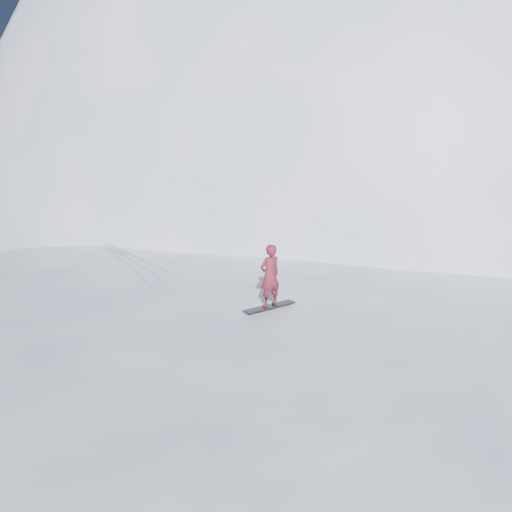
{
  "coord_description": "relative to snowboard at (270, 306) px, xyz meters",
  "views": [
    {
      "loc": [
        -3.51,
        -13.02,
        7.2
      ],
      "look_at": [
        1.57,
        0.72,
        3.5
      ],
      "focal_mm": 40.0,
      "sensor_mm": 36.0,
      "label": 1
    }
  ],
  "objects": [
    {
      "name": "summit_peak",
      "position": [
        20.43,
        26.28,
        -2.41
      ],
      "size": [
        60.0,
        56.0,
        56.0
      ],
      "primitive_type": "ellipsoid",
      "color": "white",
      "rests_on": "ground"
    },
    {
      "name": "ground",
      "position": [
        -1.57,
        0.28,
        -2.41
      ],
      "size": [
        400.0,
        400.0,
        0.0
      ],
      "primitive_type": "plane",
      "color": "white",
      "rests_on": "ground"
    },
    {
      "name": "snowboard",
      "position": [
        0.0,
        0.0,
        0.0
      ],
      "size": [
        1.51,
        0.67,
        0.02
      ],
      "primitive_type": "cube",
      "rotation": [
        0.0,
        0.0,
        0.27
      ],
      "color": "black",
      "rests_on": "near_ridge"
    },
    {
      "name": "near_ridge",
      "position": [
        -0.57,
        3.28,
        -2.41
      ],
      "size": [
        36.0,
        28.0,
        4.8
      ],
      "primitive_type": "ellipsoid",
      "color": "white",
      "rests_on": "ground"
    },
    {
      "name": "peak_shoulder",
      "position": [
        8.43,
        20.28,
        -2.41
      ],
      "size": [
        28.0,
        24.0,
        18.0
      ],
      "primitive_type": "ellipsoid",
      "color": "white",
      "rests_on": "ground"
    },
    {
      "name": "snowboarder",
      "position": [
        0.0,
        0.0,
        0.82
      ],
      "size": [
        0.67,
        0.53,
        1.61
      ],
      "primitive_type": "imported",
      "rotation": [
        0.0,
        0.0,
        3.41
      ],
      "color": "maroon",
      "rests_on": "snowboard"
    },
    {
      "name": "board_tracks",
      "position": [
        -2.51,
        5.73,
        0.01
      ],
      "size": [
        1.9,
        5.96,
        0.04
      ],
      "color": "silver",
      "rests_on": "ground"
    },
    {
      "name": "wind_bumps",
      "position": [
        -2.13,
        2.39,
        -2.41
      ],
      "size": [
        16.0,
        14.4,
        1.0
      ],
      "color": "white",
      "rests_on": "ground"
    }
  ]
}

